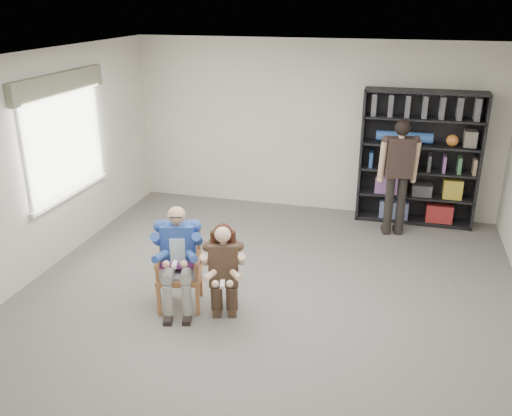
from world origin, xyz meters
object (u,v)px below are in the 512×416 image
(armchair, at_px, (179,269))
(bookshelf, at_px, (419,159))
(standing_man, at_px, (397,179))
(kneeling_woman, at_px, (224,273))
(seated_man, at_px, (178,258))

(armchair, bearing_deg, bookshelf, 35.64)
(bookshelf, relative_size, standing_man, 1.19)
(armchair, xyz_separation_m, standing_man, (2.34, 2.76, 0.41))
(kneeling_woman, bearing_deg, seated_man, 152.13)
(armchair, bearing_deg, seated_man, 0.00)
(kneeling_woman, bearing_deg, standing_man, 42.40)
(kneeling_woman, bearing_deg, armchair, 152.13)
(armchair, height_order, bookshelf, bookshelf)
(seated_man, relative_size, bookshelf, 0.59)
(kneeling_woman, distance_m, standing_man, 3.39)
(kneeling_woman, xyz_separation_m, standing_man, (1.76, 2.88, 0.32))
(armchair, xyz_separation_m, seated_man, (0.00, 0.00, 0.14))
(armchair, xyz_separation_m, bookshelf, (2.64, 3.35, 0.57))
(standing_man, bearing_deg, bookshelf, 49.65)
(seated_man, bearing_deg, kneeling_woman, -27.87)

